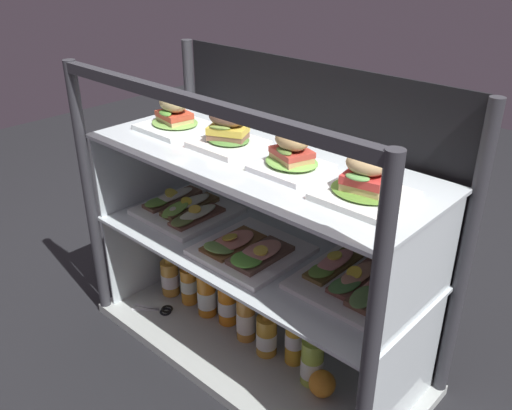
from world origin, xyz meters
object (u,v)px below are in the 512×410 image
open_sandwich_tray_mid_left (353,281)px  juice_bottle_front_middle (267,335)px  juice_bottle_tucked_behind (246,315)px  orange_fruit_beside_bottles (322,384)px  juice_bottle_front_left_end (228,302)px  plated_roll_sandwich_far_right (292,155)px  plated_roll_sandwich_center (365,184)px  juice_bottle_back_left (189,284)px  juice_bottle_front_fourth (294,337)px  plated_roll_sandwich_right_of_center (174,117)px  juice_bottle_back_right (207,293)px  open_sandwich_tray_far_left (185,209)px  open_sandwich_tray_mid_right (249,250)px  plated_roll_sandwich_mid_right (228,133)px  juice_bottle_near_post (312,361)px  kitchen_scissors (162,310)px  juice_bottle_front_second (170,276)px

open_sandwich_tray_mid_left → juice_bottle_front_middle: 0.43m
juice_bottle_tucked_behind → orange_fruit_beside_bottles: (0.35, -0.03, -0.05)m
open_sandwich_tray_mid_left → juice_bottle_front_left_end: open_sandwich_tray_mid_left is taller
plated_roll_sandwich_far_right → juice_bottle_tucked_behind: 0.65m
orange_fruit_beside_bottles → open_sandwich_tray_mid_left: bearing=69.0°
plated_roll_sandwich_center → juice_bottle_front_middle: 0.72m
juice_bottle_back_left → juice_bottle_front_fourth: 0.50m
plated_roll_sandwich_right_of_center → juice_bottle_back_right: bearing=-6.7°
open_sandwich_tray_mid_left → orange_fruit_beside_bottles: (-0.03, -0.07, -0.35)m
juice_bottle_front_left_end → juice_bottle_front_fourth: bearing=0.4°
open_sandwich_tray_far_left → open_sandwich_tray_mid_right: size_ratio=1.00×
open_sandwich_tray_far_left → open_sandwich_tray_mid_left: open_sandwich_tray_far_left is taller
plated_roll_sandwich_center → plated_roll_sandwich_right_of_center: bearing=178.2°
plated_roll_sandwich_far_right → plated_roll_sandwich_center: bearing=-4.6°
juice_bottle_front_fourth → open_sandwich_tray_mid_right: bearing=-158.0°
juice_bottle_tucked_behind → plated_roll_sandwich_right_of_center: bearing=177.3°
open_sandwich_tray_mid_left → juice_bottle_back_left: size_ratio=1.54×
juice_bottle_tucked_behind → orange_fruit_beside_bottles: bearing=-5.2°
plated_roll_sandwich_far_right → orange_fruit_beside_bottles: size_ratio=2.18×
plated_roll_sandwich_mid_right → juice_bottle_near_post: bearing=-4.3°
juice_bottle_front_fourth → kitchen_scissors: size_ratio=1.58×
juice_bottle_front_middle → open_sandwich_tray_mid_left: bearing=10.6°
open_sandwich_tray_far_left → juice_bottle_front_middle: size_ratio=1.53×
juice_bottle_near_post → orange_fruit_beside_bottles: (0.06, -0.02, -0.04)m
juice_bottle_back_left → juice_bottle_front_left_end: juice_bottle_front_left_end is taller
plated_roll_sandwich_far_right → orange_fruit_beside_bottles: bearing=-13.7°
plated_roll_sandwich_mid_right → juice_bottle_back_left: 0.68m
juice_bottle_front_second → kitchen_scissors: bearing=-56.7°
open_sandwich_tray_far_left → juice_bottle_front_second: open_sandwich_tray_far_left is taller
juice_bottle_tucked_behind → juice_bottle_front_middle: 0.11m
open_sandwich_tray_far_left → juice_bottle_tucked_behind: 0.43m
juice_bottle_tucked_behind → juice_bottle_front_fourth: (0.20, 0.02, 0.00)m
plated_roll_sandwich_center → juice_bottle_front_second: 1.04m
plated_roll_sandwich_far_right → juice_bottle_front_second: (-0.57, -0.02, -0.65)m
juice_bottle_back_right → orange_fruit_beside_bottles: (0.55, -0.03, -0.05)m
juice_bottle_back_right → kitchen_scissors: size_ratio=1.50×
plated_roll_sandwich_right_of_center → juice_bottle_front_fourth: plated_roll_sandwich_right_of_center is taller
kitchen_scissors → juice_bottle_tucked_behind: bearing=17.8°
juice_bottle_near_post → plated_roll_sandwich_far_right: bearing=170.0°
juice_bottle_back_left → juice_bottle_front_left_end: bearing=5.2°
plated_roll_sandwich_mid_right → open_sandwich_tray_mid_right: (0.14, -0.06, -0.33)m
juice_bottle_front_fourth → orange_fruit_beside_bottles: size_ratio=2.93×
plated_roll_sandwich_right_of_center → juice_bottle_front_second: 0.65m
plated_roll_sandwich_center → open_sandwich_tray_mid_left: 0.33m
plated_roll_sandwich_right_of_center → plated_roll_sandwich_mid_right: plated_roll_sandwich_mid_right is taller
juice_bottle_front_second → juice_bottle_front_left_end: size_ratio=0.96×
juice_bottle_back_right → kitchen_scissors: juice_bottle_back_right is taller
open_sandwich_tray_mid_left → juice_bottle_back_right: size_ratio=1.29×
open_sandwich_tray_far_left → juice_bottle_back_right: (0.11, -0.01, -0.31)m
open_sandwich_tray_mid_right → juice_bottle_front_middle: (0.05, 0.03, -0.32)m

